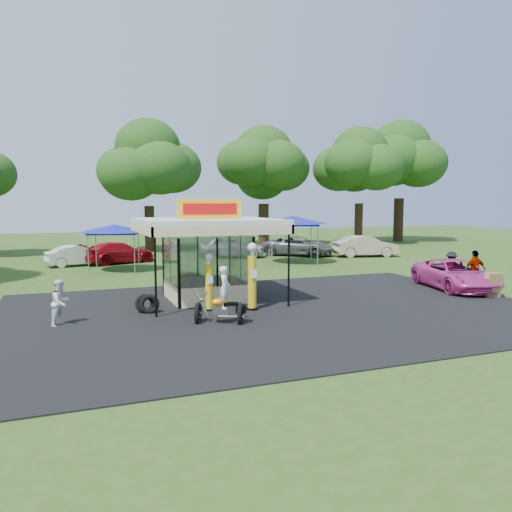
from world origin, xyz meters
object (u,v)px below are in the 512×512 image
object	(u,v)px
tent_west	(114,229)
gas_pump_right	(252,278)
spectator_east_a	(451,268)
bg_car_d	(298,246)
gas_pump_left	(209,283)
bg_car_b	(119,253)
bg_car_c	(232,246)
spectator_east_b	(475,270)
a_frame_sign	(494,285)
bg_car_e	(366,246)
spectator_west	(61,303)
bg_car_a	(79,256)
gas_station_kiosk	(207,257)
kiosk_car	(194,281)
motorcycle	(223,301)
tent_east	(293,220)
pink_sedan	(455,275)

from	to	relation	value
tent_west	gas_pump_right	bearing A→B (deg)	-74.51
spectator_east_a	bg_car_d	world-z (taller)	spectator_east_a
gas_pump_left	bg_car_b	bearing A→B (deg)	95.31
gas_pump_left	bg_car_c	bearing A→B (deg)	69.08
spectator_east_a	bg_car_d	size ratio (longest dim) A/B	0.30
spectator_east_b	bg_car_b	size ratio (longest dim) A/B	0.37
a_frame_sign	bg_car_e	bearing A→B (deg)	93.49
spectator_west	gas_pump_right	bearing A→B (deg)	-51.55
bg_car_a	bg_car_e	distance (m)	20.58
bg_car_c	a_frame_sign	bearing A→B (deg)	-146.34
gas_pump_left	bg_car_b	xyz separation A→B (m)	(-1.56, 16.79, -0.32)
bg_car_a	spectator_east_a	bearing A→B (deg)	-143.66
gas_station_kiosk	bg_car_c	size ratio (longest dim) A/B	1.10
kiosk_car	spectator_east_a	distance (m)	12.68
motorcycle	tent_west	xyz separation A→B (m)	(-2.05, 15.00, 1.73)
bg_car_e	bg_car_d	bearing A→B (deg)	72.82
gas_pump_right	bg_car_c	world-z (taller)	gas_pump_right
a_frame_sign	spectator_east_a	bearing A→B (deg)	93.48
tent_west	bg_car_a	bearing A→B (deg)	119.58
a_frame_sign	bg_car_d	size ratio (longest dim) A/B	0.20
bg_car_c	spectator_east_a	bearing A→B (deg)	-140.02
gas_station_kiosk	tent_east	bearing A→B (deg)	49.90
bg_car_e	gas_pump_left	bearing A→B (deg)	143.98
gas_pump_left	spectator_west	distance (m)	5.17
spectator_east_a	tent_west	world-z (taller)	tent_west
gas_pump_right	bg_car_b	size ratio (longest dim) A/B	0.51
bg_car_b	bg_car_c	distance (m)	8.26
gas_station_kiosk	bg_car_a	bearing A→B (deg)	108.04
gas_station_kiosk	gas_pump_left	size ratio (longest dim) A/B	2.48
gas_pump_right	tent_west	distance (m)	13.94
gas_pump_left	tent_west	world-z (taller)	tent_west
gas_pump_left	kiosk_car	bearing A→B (deg)	83.31
motorcycle	tent_west	world-z (taller)	tent_west
bg_car_b	tent_west	distance (m)	4.33
motorcycle	bg_car_a	bearing A→B (deg)	126.69
gas_pump_left	a_frame_sign	world-z (taller)	gas_pump_left
kiosk_car	spectator_east_b	world-z (taller)	spectator_east_b
motorcycle	pink_sedan	size ratio (longest dim) A/B	0.40
bg_car_b	bg_car_d	size ratio (longest dim) A/B	0.92
bg_car_a	tent_west	bearing A→B (deg)	-163.34
gas_pump_right	bg_car_c	bearing A→B (deg)	74.00
gas_pump_left	tent_east	distance (m)	15.96
gas_pump_left	kiosk_car	size ratio (longest dim) A/B	0.77
gas_pump_left	tent_west	size ratio (longest dim) A/B	0.55
gas_pump_left	bg_car_e	xyz separation A→B (m)	(16.38, 14.42, -0.25)
gas_station_kiosk	spectator_east_b	distance (m)	12.47
gas_station_kiosk	a_frame_sign	size ratio (longest dim) A/B	4.96
bg_car_d	a_frame_sign	bearing A→B (deg)	-140.21
a_frame_sign	spectator_east_a	world-z (taller)	spectator_east_a
gas_station_kiosk	a_frame_sign	distance (m)	12.18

